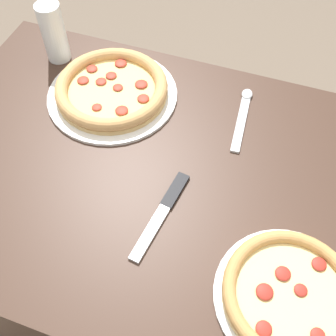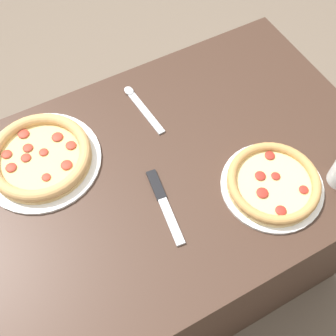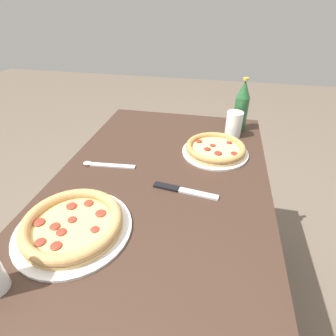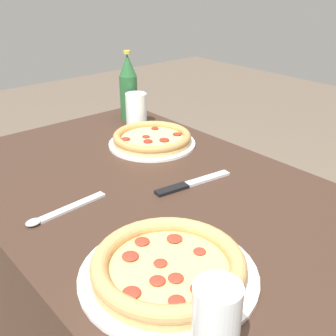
{
  "view_description": "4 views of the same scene",
  "coord_description": "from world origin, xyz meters",
  "px_view_note": "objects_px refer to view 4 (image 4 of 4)",
  "views": [
    {
      "loc": [
        -0.12,
        0.47,
        1.48
      ],
      "look_at": [
        0.04,
        0.01,
        0.79
      ],
      "focal_mm": 45.0,
      "sensor_mm": 36.0,
      "label": 1
    },
    {
      "loc": [
        0.24,
        0.5,
        1.69
      ],
      "look_at": [
        -0.03,
        0.02,
        0.79
      ],
      "focal_mm": 45.0,
      "sensor_mm": 36.0,
      "label": 2
    },
    {
      "loc": [
        0.68,
        0.17,
        1.29
      ],
      "look_at": [
        0.01,
        0.03,
        0.83
      ],
      "focal_mm": 28.0,
      "sensor_mm": 36.0,
      "label": 3
    },
    {
      "loc": [
        0.68,
        -0.55,
        1.24
      ],
      "look_at": [
        0.0,
        0.03,
        0.81
      ],
      "focal_mm": 45.0,
      "sensor_mm": 36.0,
      "label": 4
    }
  ],
  "objects_px": {
    "spoon": "(59,212)",
    "glass_lemonade": "(136,111)",
    "pizza_margherita": "(152,139)",
    "knife": "(190,184)",
    "beer_bottle": "(128,87)",
    "pizza_salami": "(168,267)"
  },
  "relations": [
    {
      "from": "spoon",
      "to": "glass_lemonade",
      "type": "bearing_deg",
      "value": 126.39
    },
    {
      "from": "pizza_margherita",
      "to": "glass_lemonade",
      "type": "height_order",
      "value": "glass_lemonade"
    },
    {
      "from": "pizza_margherita",
      "to": "knife",
      "type": "xyz_separation_m",
      "value": [
        0.26,
        -0.09,
        -0.02
      ]
    },
    {
      "from": "glass_lemonade",
      "to": "spoon",
      "type": "relative_size",
      "value": 0.56
    },
    {
      "from": "glass_lemonade",
      "to": "beer_bottle",
      "type": "relative_size",
      "value": 0.47
    },
    {
      "from": "pizza_margherita",
      "to": "beer_bottle",
      "type": "distance_m",
      "value": 0.28
    },
    {
      "from": "pizza_salami",
      "to": "spoon",
      "type": "distance_m",
      "value": 0.31
    },
    {
      "from": "pizza_salami",
      "to": "pizza_margherita",
      "type": "bearing_deg",
      "value": 144.11
    },
    {
      "from": "spoon",
      "to": "beer_bottle",
      "type": "bearing_deg",
      "value": 130.56
    },
    {
      "from": "pizza_margherita",
      "to": "knife",
      "type": "height_order",
      "value": "pizza_margherita"
    },
    {
      "from": "knife",
      "to": "spoon",
      "type": "distance_m",
      "value": 0.32
    },
    {
      "from": "pizza_margherita",
      "to": "knife",
      "type": "distance_m",
      "value": 0.28
    },
    {
      "from": "pizza_margherita",
      "to": "beer_bottle",
      "type": "bearing_deg",
      "value": 159.11
    },
    {
      "from": "glass_lemonade",
      "to": "spoon",
      "type": "height_order",
      "value": "glass_lemonade"
    },
    {
      "from": "glass_lemonade",
      "to": "beer_bottle",
      "type": "distance_m",
      "value": 0.1
    },
    {
      "from": "glass_lemonade",
      "to": "knife",
      "type": "bearing_deg",
      "value": -20.08
    },
    {
      "from": "pizza_salami",
      "to": "spoon",
      "type": "bearing_deg",
      "value": -171.64
    },
    {
      "from": "glass_lemonade",
      "to": "spoon",
      "type": "bearing_deg",
      "value": -53.61
    },
    {
      "from": "pizza_margherita",
      "to": "spoon",
      "type": "bearing_deg",
      "value": -66.22
    },
    {
      "from": "beer_bottle",
      "to": "pizza_margherita",
      "type": "bearing_deg",
      "value": -20.89
    },
    {
      "from": "pizza_salami",
      "to": "spoon",
      "type": "height_order",
      "value": "pizza_salami"
    },
    {
      "from": "glass_lemonade",
      "to": "knife",
      "type": "height_order",
      "value": "glass_lemonade"
    }
  ]
}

